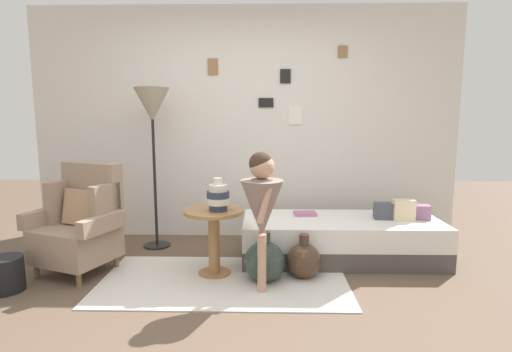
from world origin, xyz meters
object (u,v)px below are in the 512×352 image
book_on_daybed (305,214)px  demijohn_far (304,260)px  magazine_basket (5,274)px  daybed (341,239)px  demijohn_near (265,261)px  floor_lamp (152,112)px  side_table (214,229)px  vase_striped (218,197)px  armchair (81,223)px  person_child (262,203)px

book_on_daybed → demijohn_far: (-0.07, -0.63, -0.26)m
book_on_daybed → magazine_basket: (-2.48, -0.97, -0.28)m
daybed → demijohn_near: bearing=-142.5°
daybed → floor_lamp: 2.30m
side_table → book_on_daybed: size_ratio=2.67×
book_on_daybed → demijohn_near: (-0.41, -0.72, -0.24)m
vase_striped → book_on_daybed: (0.81, 0.62, -0.29)m
book_on_daybed → floor_lamp: bearing=173.3°
armchair → daybed: size_ratio=0.51×
armchair → demijohn_near: bearing=-7.6°
demijohn_far → magazine_basket: demijohn_far is taller
person_child → demijohn_far: person_child is taller
floor_lamp → book_on_daybed: size_ratio=7.65×
daybed → book_on_daybed: book_on_daybed is taller
daybed → book_on_daybed: (-0.34, 0.15, 0.22)m
daybed → demijohn_far: (-0.41, -0.49, -0.04)m
side_table → demijohn_far: bearing=-4.0°
book_on_daybed → person_child: bearing=-115.7°
person_child → demijohn_near: bearing=82.8°
person_child → magazine_basket: person_child is taller
vase_striped → person_child: (0.38, -0.28, 0.01)m
book_on_daybed → magazine_basket: bearing=-158.8°
vase_striped → person_child: bearing=-36.3°
floor_lamp → person_child: size_ratio=1.50×
armchair → magazine_basket: armchair is taller
floor_lamp → person_child: floor_lamp is taller
side_table → vase_striped: vase_striped is taller
vase_striped → demijohn_near: 0.67m
demijohn_far → book_on_daybed: bearing=83.8°
demijohn_near → demijohn_far: demijohn_near is taller
daybed → floor_lamp: bearing=170.1°
daybed → vase_striped: (-1.15, -0.47, 0.51)m
person_child → magazine_basket: (-2.05, -0.07, -0.58)m
side_table → magazine_basket: (-1.63, -0.39, -0.27)m
armchair → side_table: size_ratio=1.65×
armchair → magazine_basket: size_ratio=3.46×
magazine_basket → book_on_daybed: bearing=21.2°
side_table → person_child: 0.61m
daybed → person_child: size_ratio=1.70×
person_child → demijohn_near: (0.02, 0.18, -0.54)m
side_table → demijohn_far: (0.79, -0.05, -0.26)m
vase_striped → person_child: person_child is taller
daybed → demijohn_far: size_ratio=4.92×
demijohn_far → magazine_basket: size_ratio=1.38×
daybed → vase_striped: vase_striped is taller
person_child → armchair: bearing=166.4°
floor_lamp → demijohn_near: size_ratio=3.90×
floor_lamp → person_child: (1.14, -1.08, -0.72)m
vase_striped → demijohn_near: (0.40, -0.10, -0.53)m
floor_lamp → demijohn_far: bearing=-28.6°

